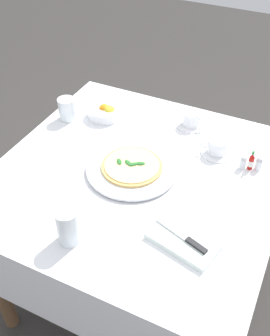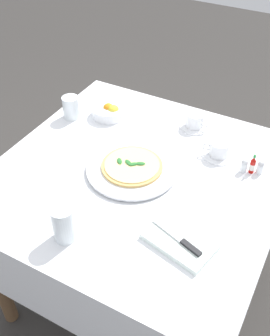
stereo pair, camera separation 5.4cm
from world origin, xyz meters
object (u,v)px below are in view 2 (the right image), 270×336
water_glass_far_left (71,109)px  pepper_shaker (260,168)px  coffee_cup_near_left (219,150)px  pizza_plate (132,169)px  coffee_cup_back_corner (195,121)px  citrus_bowl (109,111)px  napkin_folded (179,242)px  water_glass_near_right (64,225)px  pizza (132,166)px  hot_sauce_bottle (252,165)px  salt_shaker (244,166)px  dinner_knife (179,238)px

water_glass_far_left → pepper_shaker: size_ratio=1.79×
pepper_shaker → coffee_cup_near_left: bearing=-8.1°
pizza_plate → pepper_shaker: bearing=-152.7°
coffee_cup_back_corner → citrus_bowl: size_ratio=0.88×
water_glass_far_left → napkin_folded: 0.83m
coffee_cup_back_corner → water_glass_near_right: (0.13, 0.77, 0.03)m
pizza_plate → pizza: pizza is taller
coffee_cup_near_left → hot_sauce_bottle: hot_sauce_bottle is taller
water_glass_near_right → coffee_cup_near_left: bearing=-114.7°
salt_shaker → citrus_bowl: bearing=-7.2°
pizza → dinner_knife: 0.38m
salt_shaker → pepper_shaker: bearing=-160.3°
pizza_plate → coffee_cup_near_left: coffee_cup_near_left is taller
napkin_folded → coffee_cup_near_left: bearing=-72.0°
napkin_folded → water_glass_near_right: bearing=37.2°
pizza_plate → water_glass_near_right: 0.38m
dinner_knife → salt_shaker: size_ratio=3.39×
water_glass_near_right → citrus_bowl: size_ratio=0.86×
dinner_knife → citrus_bowl: (0.57, -0.52, 0.00)m
coffee_cup_back_corner → pizza_plate: bearing=75.5°
water_glass_near_right → dinner_knife: bearing=-155.6°
pizza → coffee_cup_near_left: 0.36m
hot_sauce_bottle → pizza_plate: bearing=27.8°
water_glass_far_left → hot_sauce_bottle: water_glass_far_left is taller
pepper_shaker → pizza: bearing=27.3°
water_glass_far_left → pepper_shaker: bearing=-178.2°
pizza_plate → citrus_bowl: citrus_bowl is taller
coffee_cup_back_corner → hot_sauce_bottle: size_ratio=1.58×
salt_shaker → water_glass_far_left: bearing=0.5°
pizza_plate → coffee_cup_near_left: (-0.26, -0.25, 0.02)m
coffee_cup_back_corner → pepper_shaker: coffee_cup_back_corner is taller
pizza → water_glass_far_left: 0.46m
coffee_cup_back_corner → water_glass_far_left: bearing=20.3°
napkin_folded → salt_shaker: 0.44m
dinner_knife → salt_shaker: (-0.08, -0.43, 0.00)m
water_glass_far_left → water_glass_near_right: (-0.38, 0.58, 0.01)m
coffee_cup_back_corner → water_glass_near_right: bearing=80.3°
water_glass_near_right → napkin_folded: bearing=-155.9°
coffee_cup_near_left → dinner_knife: (-0.04, 0.48, -0.01)m
coffee_cup_near_left → coffee_cup_back_corner: same height
napkin_folded → dinner_knife: size_ratio=1.28×
napkin_folded → pizza_plate: bearing=-24.9°
water_glass_far_left → salt_shaker: bearing=-179.5°
water_glass_far_left → dinner_knife: size_ratio=0.53×
pizza_plate → salt_shaker: size_ratio=6.18×
pepper_shaker → napkin_folded: bearing=74.1°
pepper_shaker → water_glass_far_left: bearing=1.8°
pizza_plate → dinner_knife: 0.38m
citrus_bowl → hot_sauce_bottle: bearing=173.9°
citrus_bowl → hot_sauce_bottle: (-0.67, 0.07, 0.01)m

